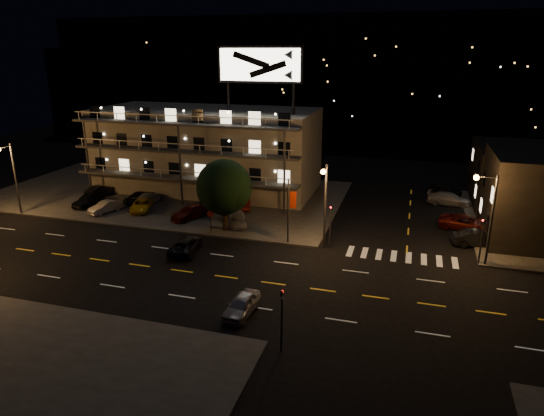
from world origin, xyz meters
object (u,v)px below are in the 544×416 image
(lot_car_4, at_px, (238,219))
(lot_car_7, at_px, (149,198))
(road_car_west, at_px, (186,245))
(tree, at_px, (224,189))
(side_car_0, at_px, (478,239))
(road_car_east, at_px, (242,305))
(lot_car_2, at_px, (142,205))

(lot_car_4, relative_size, lot_car_7, 0.91)
(lot_car_7, xyz_separation_m, road_car_west, (10.56, -11.82, -0.13))
(tree, bearing_deg, lot_car_4, 63.63)
(tree, height_order, lot_car_4, tree)
(lot_car_4, height_order, side_car_0, lot_car_4)
(road_car_west, bearing_deg, side_car_0, -169.52)
(lot_car_7, bearing_deg, road_car_west, 133.43)
(road_car_east, bearing_deg, tree, 120.31)
(lot_car_2, distance_m, road_car_west, 13.63)
(side_car_0, bearing_deg, lot_car_7, 75.83)
(tree, bearing_deg, road_car_east, -64.30)
(tree, distance_m, side_car_0, 24.79)
(lot_car_7, relative_size, side_car_0, 0.97)
(lot_car_2, relative_size, lot_car_7, 1.00)
(tree, relative_size, road_car_west, 1.51)
(road_car_west, bearing_deg, lot_car_7, -57.09)
(road_car_west, bearing_deg, lot_car_2, -51.53)
(lot_car_7, bearing_deg, road_car_east, 134.49)
(lot_car_2, xyz_separation_m, lot_car_4, (12.24, -1.52, 0.07))
(lot_car_2, xyz_separation_m, side_car_0, (35.77, -0.20, -0.01))
(tree, distance_m, road_car_east, 17.03)
(lot_car_4, distance_m, road_car_west, 8.03)
(lot_car_4, xyz_separation_m, road_car_west, (-2.22, -7.71, -0.17))
(tree, bearing_deg, lot_car_7, 154.47)
(lot_car_7, distance_m, road_car_west, 15.85)
(side_car_0, xyz_separation_m, road_car_west, (-25.75, -9.04, -0.09))
(tree, bearing_deg, road_car_west, -103.08)
(lot_car_7, relative_size, road_car_west, 0.93)
(tree, xyz_separation_m, lot_car_7, (-11.98, 5.72, -3.68))
(lot_car_2, height_order, road_car_east, lot_car_2)
(lot_car_4, bearing_deg, road_car_west, -129.65)
(lot_car_4, xyz_separation_m, road_car_east, (6.40, -16.58, -0.16))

